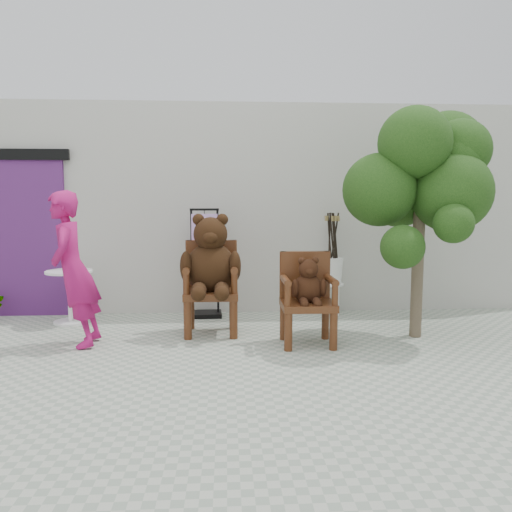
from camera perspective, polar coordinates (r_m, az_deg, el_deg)
The scene contains 10 objects.
ground_plane at distance 4.85m, azimuth -1.52°, elevation -13.21°, with size 60.00×60.00×0.00m, color #9EA292.
back_wall at distance 7.67m, azimuth -2.34°, elevation 5.44°, with size 9.00×1.00×3.00m, color #B9B7AD.
doorway at distance 7.70m, azimuth -25.18°, elevation 2.35°, with size 1.40×0.11×2.33m.
chair_big at distance 6.06m, azimuth -5.19°, elevation -1.29°, with size 0.73×0.77×1.47m.
chair_small at distance 5.67m, azimuth 5.90°, elevation -3.96°, with size 0.59×0.54×1.04m.
person at distance 5.87m, azimuth -20.14°, elevation -1.49°, with size 0.63×0.41×1.72m, color #AA145E.
cafe_table at distance 7.06m, azimuth -20.52°, elevation -3.69°, with size 0.60×0.60×0.70m.
display_stand at distance 6.99m, azimuth -5.84°, elevation -2.21°, with size 0.46×0.37×1.51m.
stool_bucket at distance 7.14m, azimuth 8.73°, elevation -1.60°, with size 0.32×0.32×1.45m.
tree at distance 6.21m, azimuth 18.89°, elevation 8.83°, with size 1.79×1.51×2.70m.
Camera 1 is at (-0.15, -4.56, 1.62)m, focal length 35.00 mm.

